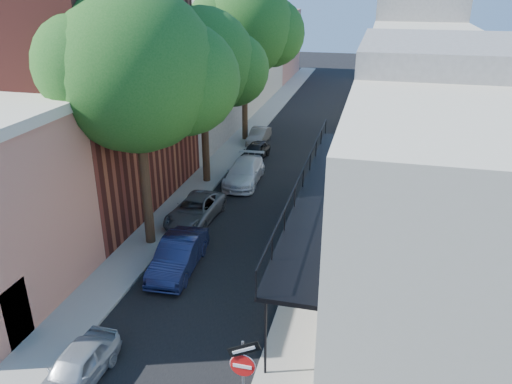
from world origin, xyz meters
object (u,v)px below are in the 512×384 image
Objects in this scene: oak_far at (251,28)px; parked_car_a at (76,368)px; sign_post at (243,369)px; parked_car_c at (195,210)px; parked_car_b at (178,255)px; parked_car_e at (255,151)px; parked_car_d at (244,172)px; parked_car_f at (259,136)px; oak_near at (148,73)px; oak_mid at (210,64)px.

oak_far is 27.10m from parked_car_a.
sign_post is 13.21m from parked_car_c.
parked_car_e is at bearing 88.12° from parked_car_b.
parked_car_d reaches higher than parked_car_f.
sign_post reaches higher than parked_car_e.
parked_car_b is 10.31m from parked_car_d.
parked_car_d reaches higher than parked_car_c.
oak_near is 3.34× the size of parked_car_e.
parked_car_b is at bearing 123.76° from sign_post.
oak_mid is 18.16m from parked_car_a.
parked_car_c is at bearing 73.05° from oak_near.
oak_mid is 2.34× the size of parked_car_c.
oak_near is at bearing -104.95° from parked_car_d.
sign_post reaches higher than parked_car_b.
oak_mid reaches higher than parked_car_b.
parked_car_c reaches higher than parked_car_a.
parked_car_e is at bearing 103.17° from sign_post.
sign_post is 0.70× the size of parked_car_b.
oak_near is 7.67m from parked_car_b.
oak_near is at bearing -91.10° from parked_car_e.
oak_mid is 0.86× the size of oak_far.
oak_far is 3.48× the size of parked_car_e.
oak_mid reaches higher than parked_car_c.
oak_far is 3.47× the size of parked_car_f.
parked_car_c is at bearing -88.36° from parked_car_e.
oak_near is 3.33× the size of parked_car_f.
sign_post is 19.14m from oak_mid.
parked_car_e is at bearing -79.27° from parked_car_f.
sign_post is 0.87× the size of parked_car_f.
parked_car_a is 0.73× the size of parked_car_d.
parked_car_b is at bearing -92.98° from parked_car_d.
parked_car_a is at bearing -84.83° from parked_car_c.
sign_post reaches higher than parked_car_c.
parked_car_a is (1.19, -25.96, -7.67)m from oak_far.
oak_near is 17.01m from oak_far.
oak_mid is 2.99× the size of parked_car_e.
parked_car_b is (1.71, -19.11, -7.55)m from oak_far.
oak_near is 7.73m from parked_car_c.
parked_car_e is (-0.31, 14.67, -0.12)m from parked_car_b.
parked_car_e is (0.21, 21.53, -0.01)m from parked_car_a.
oak_far is at bearing 89.96° from oak_near.
oak_far is 8.98m from parked_car_e.
oak_mid reaches higher than sign_post.
sign_post is 0.69× the size of parked_car_c.
oak_mid is 2.16× the size of parked_car_d.
parked_car_f is (-0.64, 3.72, -0.02)m from parked_car_e.
parked_car_a is at bearing -85.25° from parked_car_e.
oak_near reaches higher than parked_car_a.
parked_car_c is (0.75, -14.49, -7.65)m from oak_far.
parked_car_d is (0.09, 10.31, -0.02)m from parked_car_b.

